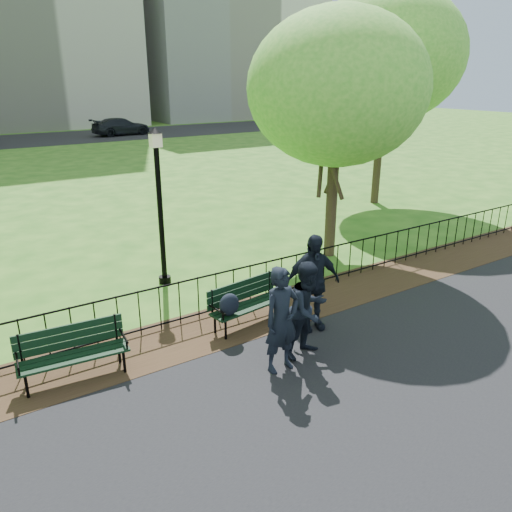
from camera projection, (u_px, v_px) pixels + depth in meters
ground at (283, 355)px, 8.61m from camera, size 120.00×120.00×0.00m
asphalt_path at (452, 481)px, 5.94m from camera, size 60.00×9.20×0.01m
dirt_strip at (238, 321)px, 9.79m from camera, size 60.00×1.60×0.01m
iron_fence at (225, 289)px, 10.02m from camera, size 24.06×0.06×1.00m
apartment_east at (220, 4)px, 55.65m from camera, size 20.00×15.00×24.00m
park_bench_main at (239, 301)px, 9.31m from camera, size 1.68×0.71×0.93m
park_bench_left_a at (72, 347)px, 7.81m from camera, size 1.71×0.66×0.95m
lamppost at (160, 202)px, 10.96m from camera, size 0.32×0.32×3.52m
tree_near_e at (338, 89)px, 11.98m from camera, size 4.39×4.39×6.13m
tree_mid_e at (386, 56)px, 17.16m from camera, size 5.35×5.35×7.46m
person_left at (282, 320)px, 7.91m from camera, size 0.66×0.45×1.77m
person_mid at (308, 309)px, 8.36m from camera, size 0.88×0.55×1.68m
person_right at (312, 283)px, 9.21m from camera, size 1.17×0.71×1.86m
sedan_dark at (121, 126)px, 39.88m from camera, size 4.82×2.37×1.35m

